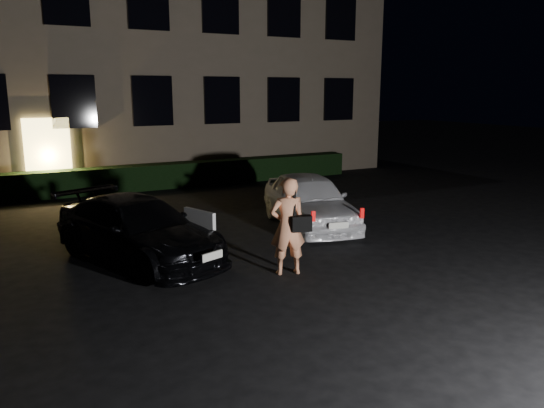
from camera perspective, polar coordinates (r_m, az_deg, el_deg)
ground at (r=9.66m, az=5.81°, el=-8.28°), size 80.00×80.00×0.00m
building at (r=23.21m, az=-15.87°, el=18.21°), size 20.00×8.11×12.00m
hedge at (r=18.94m, az=-12.00°, el=2.94°), size 15.00×0.70×0.85m
sedan at (r=10.99m, az=-14.21°, el=-2.64°), size 3.12×4.66×1.25m
hatch at (r=13.23m, az=4.04°, el=0.40°), size 2.43×4.22×1.35m
man at (r=9.75m, az=1.74°, el=-2.38°), size 0.77×0.60×1.82m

